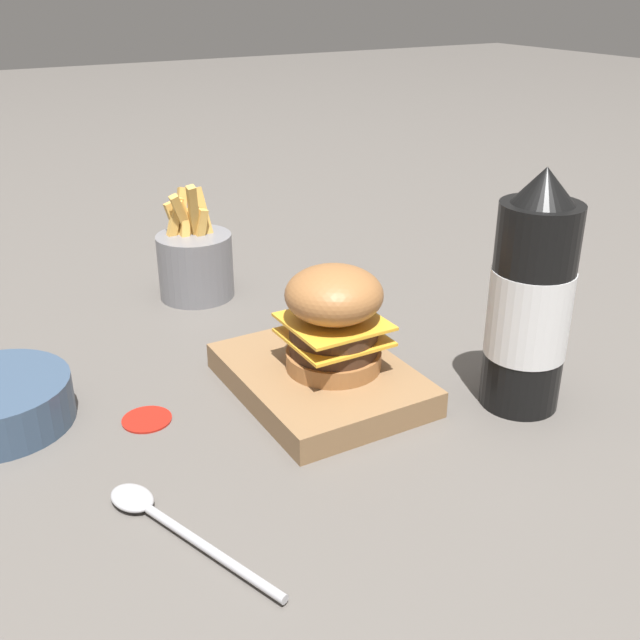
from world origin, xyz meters
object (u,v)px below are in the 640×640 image
Objects in this scene: serving_board at (320,379)px; ketchup_bottle at (530,303)px; burger at (331,316)px; spoon at (159,516)px; fries_basket at (195,262)px.

ketchup_bottle reaches higher than serving_board.
burger is 0.25m from spoon.
ketchup_bottle is at bearing -110.63° from spoon.
serving_board is 0.29m from fries_basket.
serving_board is at bearing 3.32° from fries_basket.
ketchup_bottle is at bearing 23.14° from fries_basket.
fries_basket is 0.84× the size of spoon.
serving_board is 1.38× the size of fries_basket.
burger is at bearing -83.16° from spoon.
serving_board is 1.98× the size of burger.
serving_board is 0.21m from ketchup_bottle.
spoon is (0.11, -0.20, -0.01)m from serving_board.
ketchup_bottle is 0.37m from spoon.
ketchup_bottle reaches higher than burger.
spoon is (0.11, -0.21, -0.07)m from burger.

